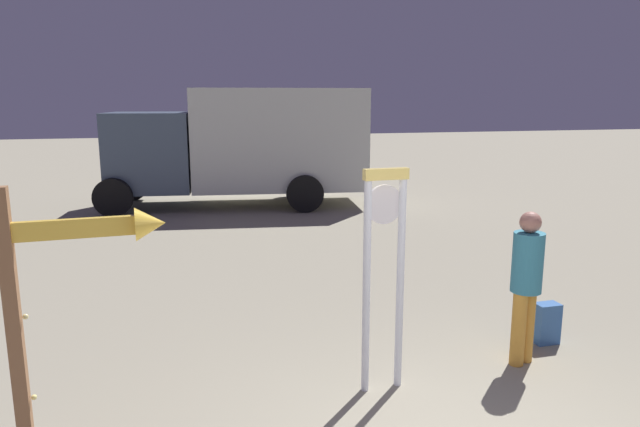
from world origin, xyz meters
name	(u,v)px	position (x,y,z in m)	size (l,w,h in m)	color
standing_clock	(384,259)	(-0.13, 1.60, 1.26)	(0.42, 0.11, 2.09)	white
arrow_sign	(71,278)	(-2.71, 1.23, 1.41)	(1.15, 0.26, 2.11)	#926643
person_near_clock	(526,280)	(1.46, 1.71, 0.89)	(0.31, 0.31, 1.60)	gold
backpack	(546,323)	(2.02, 2.07, 0.23)	(0.27, 0.22, 0.46)	#3A67A7
box_truck_near	(246,143)	(0.01, 11.44, 1.60)	(6.77, 3.17, 2.95)	silver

